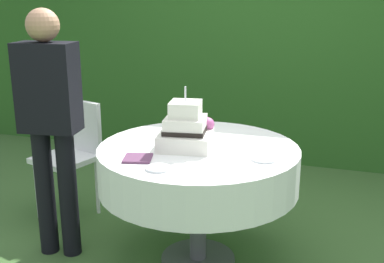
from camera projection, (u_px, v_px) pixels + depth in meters
The scene contains 9 objects.
ground_plane at pixel (198, 259), 3.15m from camera, with size 20.00×20.00×0.00m, color #3D602D.
foliage_hedge at pixel (266, 30), 4.95m from camera, with size 6.83×0.66×2.64m, color #28561E.
cake_table at pixel (198, 167), 2.97m from camera, with size 1.24×1.24×0.78m.
wedding_cake at pixel (186, 130), 2.89m from camera, with size 0.36×0.36×0.38m.
serving_plate_near at pixel (264, 159), 2.70m from camera, with size 0.14×0.14×0.01m, color white.
serving_plate_far at pixel (158, 168), 2.56m from camera, with size 0.14×0.14×0.01m, color white.
napkin_stack at pixel (138, 158), 2.71m from camera, with size 0.15×0.15×0.01m, color #603856.
garden_chair at pixel (73, 147), 3.69m from camera, with size 0.50×0.50×0.89m.
standing_person at pixel (50, 119), 2.98m from camera, with size 0.38×0.25×1.60m.
Camera 1 is at (0.82, -2.67, 1.68)m, focal length 44.85 mm.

